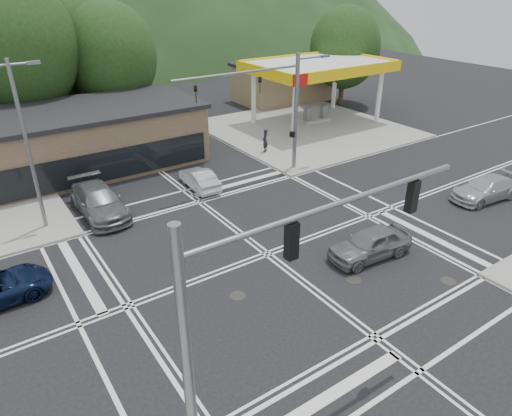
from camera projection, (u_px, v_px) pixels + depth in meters
ground at (267, 254)px, 22.74m from camera, size 120.00×120.00×0.00m
sidewalk_ne at (306, 129)px, 41.29m from camera, size 16.00×16.00×0.15m
gas_station_canopy at (319, 68)px, 40.77m from camera, size 12.32×8.34×5.75m
convenience_store at (283, 83)px, 50.35m from camera, size 10.00×6.00×3.80m
commercial_row at (22, 151)px, 30.35m from camera, size 24.00×8.00×4.00m
hill_north at (0, 48)px, 89.10m from camera, size 252.00×126.00×140.00m
tree_n_b at (16, 46)px, 33.90m from camera, size 9.00×9.00×12.98m
tree_n_c at (111, 56)px, 38.00m from camera, size 7.60×7.60×10.87m
tree_n_e at (60, 45)px, 39.15m from camera, size 8.40×8.40×11.98m
tree_ne at (345, 48)px, 46.88m from camera, size 7.20×7.20×9.99m
streetlight_nw at (27, 140)px, 22.85m from camera, size 2.50×0.25×9.00m
signal_mast_ne at (282, 101)px, 29.97m from camera, size 11.65×0.30×8.00m
signal_mast_sw at (251, 307)px, 11.17m from camera, size 9.14×0.28×8.00m
car_grey_center at (370, 243)px, 22.21m from camera, size 4.53×2.14×1.50m
car_silver_east at (486, 188)px, 28.12m from camera, size 4.98×2.51×1.39m
car_queue_a at (199, 179)px, 29.58m from camera, size 1.60×3.97×1.28m
car_queue_b at (164, 143)px, 35.59m from camera, size 2.01×4.66×1.57m
car_northbound at (99, 201)px, 26.24m from camera, size 2.31×5.65×1.64m
pedestrian at (265, 141)px, 35.26m from camera, size 0.78×0.74×1.79m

